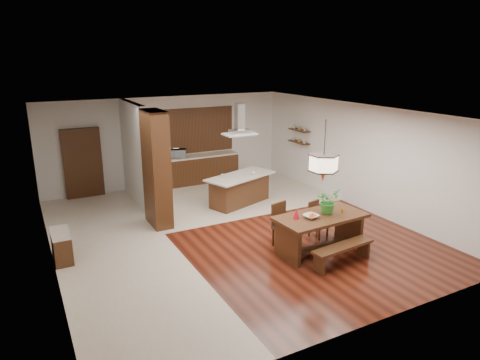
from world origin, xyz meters
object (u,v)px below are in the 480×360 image
pendant_lantern (324,151)px  island_cup (253,173)px  microwave (178,153)px  dining_table (320,225)px  kitchen_island (240,189)px  fruit_bowl (311,216)px  range_hood (240,119)px  dining_bench (342,255)px  dining_chair_left (285,225)px  dining_chair_right (319,220)px  foliage_plant (328,201)px  hallway_console (62,246)px

pendant_lantern → island_cup: bearing=85.0°
microwave → dining_table: bearing=-58.1°
kitchen_island → pendant_lantern: bearing=-108.3°
fruit_bowl → range_hood: 3.95m
dining_bench → fruit_bowl: size_ratio=4.85×
island_cup → fruit_bowl: bearing=-99.5°
kitchen_island → microwave: bearing=90.0°
dining_table → dining_chair_left: (-0.53, 0.58, -0.12)m
dining_chair_right → fruit_bowl: bearing=-152.1°
dining_chair_right → foliage_plant: bearing=-127.0°
range_hood → microwave: size_ratio=1.79×
kitchen_island → microwave: size_ratio=4.54×
fruit_bowl → island_cup: 3.56m
hallway_console → island_cup: 5.54m
dining_table → microwave: size_ratio=4.07×
dining_table → foliage_plant: 0.54m
pendant_lantern → microwave: pendant_lantern is taller
dining_bench → microwave: bearing=98.6°
hallway_console → island_cup: island_cup is taller
dining_bench → island_cup: (0.27, 4.20, 0.70)m
microwave → fruit_bowl: bearing=-60.7°
dining_chair_left → island_cup: size_ratio=8.48×
kitchen_island → microwave: (-0.92, 2.57, 0.64)m
hallway_console → pendant_lantern: pendant_lantern is taller
dining_bench → dining_chair_left: bearing=113.5°
dining_chair_right → island_cup: bearing=79.7°
island_cup → microwave: size_ratio=0.23×
pendant_lantern → fruit_bowl: 1.40m
dining_chair_left → dining_bench: bearing=-79.0°
hallway_console → fruit_bowl: (4.76, -2.19, 0.56)m
dining_bench → island_cup: size_ratio=12.80×
foliage_plant → pendant_lantern: bearing=-167.5°
island_cup → microwave: bearing=116.1°
dining_chair_right → fruit_bowl: 1.09m
foliage_plant → kitchen_island: 3.61m
foliage_plant → island_cup: bearing=88.4°
hallway_console → kitchen_island: kitchen_island is taller
foliage_plant → kitchen_island: foliage_plant is taller
microwave → island_cup: bearing=-41.2°
dining_table → microwave: (-1.00, 6.15, 0.48)m
dining_chair_left → range_hood: 3.62m
hallway_console → range_hood: size_ratio=0.98×
hallway_console → dining_table: bearing=-23.2°
kitchen_island → dining_chair_left: bearing=-118.1°
hallway_console → foliage_plant: (5.25, -2.11, 0.80)m
dining_bench → fruit_bowl: (-0.32, 0.69, 0.66)m
dining_table → foliage_plant: size_ratio=3.67×
pendant_lantern → foliage_plant: pendant_lantern is taller
foliage_plant → microwave: (-1.21, 6.10, -0.02)m
foliage_plant → fruit_bowl: foliage_plant is taller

